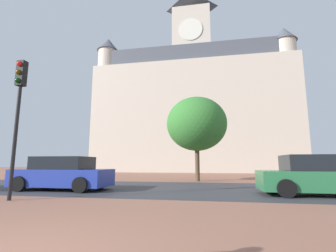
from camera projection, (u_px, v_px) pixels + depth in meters
ground_plane at (160, 186)px, 12.35m from camera, size 120.00×120.00×0.00m
street_asphalt_strip at (157, 188)px, 11.52m from camera, size 120.00×7.39×0.00m
landmark_building at (193, 109)px, 36.83m from camera, size 28.14×12.26×29.48m
car_green at (319, 176)px, 8.89m from camera, size 4.28×1.96×1.49m
car_blue at (63, 174)px, 10.75m from camera, size 4.28×2.00×1.48m
traffic_light_pole at (18, 101)px, 8.16m from camera, size 0.28×0.34×4.74m
tree_curb_far at (197, 124)px, 16.51m from camera, size 4.14×4.14×5.75m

